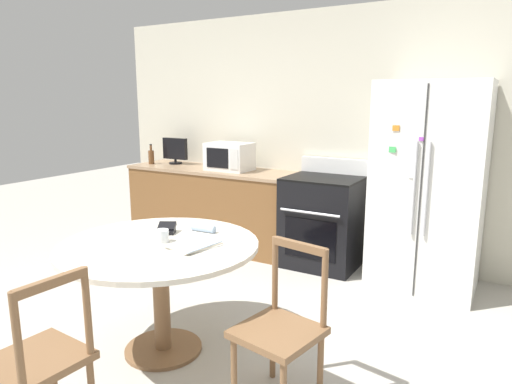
# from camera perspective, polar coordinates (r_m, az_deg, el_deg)

# --- Properties ---
(ground_plane) EXTENTS (14.00, 14.00, 0.00)m
(ground_plane) POSITION_cam_1_polar(r_m,az_deg,el_deg) (3.21, -12.30, -20.46)
(ground_plane) COLOR #B2ADA3
(back_wall) EXTENTS (5.20, 0.10, 2.60)m
(back_wall) POSITION_cam_1_polar(r_m,az_deg,el_deg) (5.01, 7.97, 7.00)
(back_wall) COLOR beige
(back_wall) RESTS_ON ground_plane
(kitchen_counter) EXTENTS (2.05, 0.64, 0.90)m
(kitchen_counter) POSITION_cam_1_polar(r_m,az_deg,el_deg) (5.40, -5.48, -1.75)
(kitchen_counter) COLOR brown
(kitchen_counter) RESTS_ON ground_plane
(refrigerator) EXTENTS (0.90, 0.75, 1.85)m
(refrigerator) POSITION_cam_1_polar(r_m,az_deg,el_deg) (4.31, 20.75, 0.57)
(refrigerator) COLOR white
(refrigerator) RESTS_ON ground_plane
(oven_range) EXTENTS (0.74, 0.68, 1.08)m
(oven_range) POSITION_cam_1_polar(r_m,az_deg,el_deg) (4.72, 8.36, -3.57)
(oven_range) COLOR black
(oven_range) RESTS_ON ground_plane
(microwave) EXTENTS (0.49, 0.35, 0.31)m
(microwave) POSITION_cam_1_polar(r_m,az_deg,el_deg) (5.14, -3.34, 4.44)
(microwave) COLOR white
(microwave) RESTS_ON kitchen_counter
(countertop_tv) EXTENTS (0.35, 0.16, 0.32)m
(countertop_tv) POSITION_cam_1_polar(r_m,az_deg,el_deg) (5.72, -10.08, 5.18)
(countertop_tv) COLOR black
(countertop_tv) RESTS_ON kitchen_counter
(counter_bottle) EXTENTS (0.07, 0.07, 0.24)m
(counter_bottle) POSITION_cam_1_polar(r_m,az_deg,el_deg) (5.79, -12.96, 4.35)
(counter_bottle) COLOR brown
(counter_bottle) RESTS_ON kitchen_counter
(dining_table) EXTENTS (1.30, 1.30, 0.77)m
(dining_table) POSITION_cam_1_polar(r_m,az_deg,el_deg) (3.10, -11.94, -8.61)
(dining_table) COLOR beige
(dining_table) RESTS_ON ground_plane
(dining_chair_right) EXTENTS (0.49, 0.49, 0.90)m
(dining_chair_right) POSITION_cam_1_polar(r_m,az_deg,el_deg) (2.64, 3.16, -16.79)
(dining_chair_right) COLOR brown
(dining_chair_right) RESTS_ON ground_plane
(dining_chair_near) EXTENTS (0.45, 0.45, 0.90)m
(dining_chair_near) POSITION_cam_1_polar(r_m,az_deg,el_deg) (2.59, -25.37, -18.58)
(dining_chair_near) COLOR brown
(dining_chair_near) RESTS_ON ground_plane
(candle_glass) EXTENTS (0.09, 0.09, 0.08)m
(candle_glass) POSITION_cam_1_polar(r_m,az_deg,el_deg) (3.06, -11.64, -5.49)
(candle_glass) COLOR silver
(candle_glass) RESTS_ON dining_table
(folded_napkin) EXTENTS (0.19, 0.06, 0.05)m
(folded_napkin) POSITION_cam_1_polar(r_m,az_deg,el_deg) (3.25, -6.60, -4.51)
(folded_napkin) COLOR #A3BCDB
(folded_napkin) RESTS_ON dining_table
(wallet) EXTENTS (0.17, 0.17, 0.07)m
(wallet) POSITION_cam_1_polar(r_m,az_deg,el_deg) (3.26, -11.12, -4.57)
(wallet) COLOR black
(wallet) RESTS_ON dining_table
(mail_stack) EXTENTS (0.30, 0.35, 0.02)m
(mail_stack) POSITION_cam_1_polar(r_m,az_deg,el_deg) (2.94, -7.79, -6.57)
(mail_stack) COLOR white
(mail_stack) RESTS_ON dining_table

